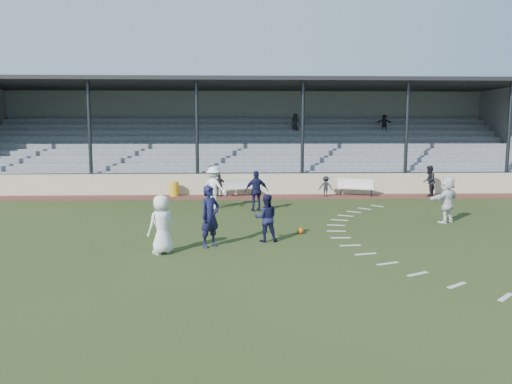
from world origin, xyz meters
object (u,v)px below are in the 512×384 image
bench_left (241,186)px  football (300,231)px  trash_bin (174,189)px  bench_right (355,186)px  player_navy_lead (210,216)px  player_white_lead (162,224)px  official (429,181)px

bench_left → football: (2.05, -10.17, -0.47)m
bench_left → football: size_ratio=8.97×
trash_bin → football: bearing=-60.5°
bench_left → trash_bin: bearing=158.3°
trash_bin → bench_left: bearing=-0.6°
bench_right → player_navy_lead: player_navy_lead is taller
trash_bin → player_white_lead: bearing=-84.5°
bench_right → player_navy_lead: 13.98m
trash_bin → official: size_ratio=0.47×
bench_right → bench_left: bearing=-159.8°
football → official: official is taller
bench_left → bench_right: size_ratio=1.00×
player_white_lead → player_navy_lead: player_navy_lead is taller
bench_left → official: size_ratio=1.18×
official → bench_right: bearing=-63.6°
bench_left → trash_bin: 3.74m
player_white_lead → player_navy_lead: bearing=170.0°
official → player_white_lead: bearing=-16.5°
bench_left → bench_right: same height
bench_right → trash_bin: bench_right is taller
player_navy_lead → official: (11.55, 11.56, -0.12)m
football → bench_right: bearing=66.4°
player_navy_lead → football: bearing=-12.3°
bench_left → trash_bin: bench_left is taller
bench_right → football: 10.85m
player_white_lead → player_navy_lead: 1.62m
bench_right → player_white_lead: size_ratio=1.12×
football → player_white_lead: (-4.55, -2.67, 0.78)m
bench_right → trash_bin: size_ratio=2.52×
bench_right → player_white_lead: bearing=-102.9°
bench_left → football: bench_left is taller
bench_right → official: official is taller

